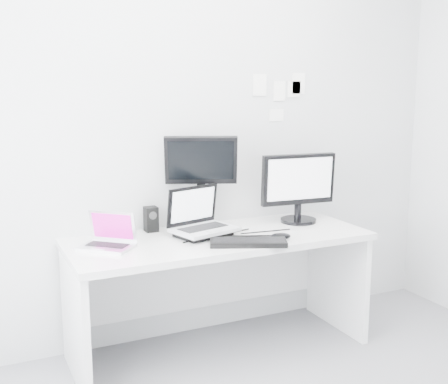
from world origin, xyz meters
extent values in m
plane|color=silver|center=(0.00, 1.60, 1.35)|extent=(3.60, 0.00, 3.60)
cube|color=silver|center=(0.00, 1.25, 0.36)|extent=(1.80, 0.70, 0.73)
cube|color=silver|center=(-0.68, 1.27, 0.83)|extent=(0.35, 0.34, 0.21)
cube|color=black|center=(-0.33, 1.53, 0.81)|extent=(0.08, 0.08, 0.15)
cube|color=#B5B7BC|center=(-0.08, 1.29, 0.88)|extent=(0.42, 0.37, 0.30)
cube|color=black|center=(-0.03, 1.46, 1.03)|extent=(0.47, 0.32, 0.60)
cube|color=black|center=(0.62, 1.35, 0.96)|extent=(0.53, 0.27, 0.47)
cube|color=black|center=(0.07, 1.01, 0.74)|extent=(0.46, 0.31, 0.03)
ellipsoid|color=black|center=(0.29, 1.03, 0.75)|extent=(0.14, 0.11, 0.04)
cube|color=white|center=(0.45, 1.59, 1.62)|extent=(0.10, 0.00, 0.14)
cube|color=white|center=(0.60, 1.59, 1.58)|extent=(0.09, 0.00, 0.13)
cube|color=white|center=(0.75, 1.59, 1.63)|extent=(0.10, 0.00, 0.14)
cube|color=white|center=(0.58, 1.59, 1.42)|extent=(0.11, 0.00, 0.08)
cube|color=white|center=(0.72, 1.59, 1.59)|extent=(0.10, 0.00, 0.11)
camera|label=1|loc=(-1.37, -1.73, 1.61)|focal=45.46mm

